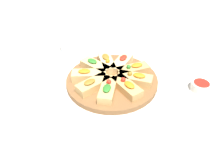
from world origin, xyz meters
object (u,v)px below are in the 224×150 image
at_px(serving_board, 112,80).
at_px(plate_left, 3,117).
at_px(plate_right, 122,38).
at_px(dipping_bowl, 201,86).
at_px(water_glass, 67,44).

height_order(serving_board, plate_left, serving_board).
bearing_deg(plate_right, plate_left, -152.13).
bearing_deg(serving_board, dipping_bowl, -33.63).
relative_size(plate_right, dipping_bowl, 3.33).
height_order(plate_left, plate_right, same).
distance_m(plate_right, dipping_bowl, 0.50).
bearing_deg(dipping_bowl, plate_left, 166.17).
xyz_separation_m(water_glass, dipping_bowl, (0.36, -0.50, -0.02)).
distance_m(serving_board, plate_right, 0.37).
relative_size(serving_board, plate_right, 1.44).
distance_m(plate_left, plate_right, 0.69).
distance_m(plate_left, water_glass, 0.46).
xyz_separation_m(serving_board, dipping_bowl, (0.28, -0.19, 0.01)).
distance_m(serving_board, water_glass, 0.32).
bearing_deg(water_glass, plate_right, -1.21).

